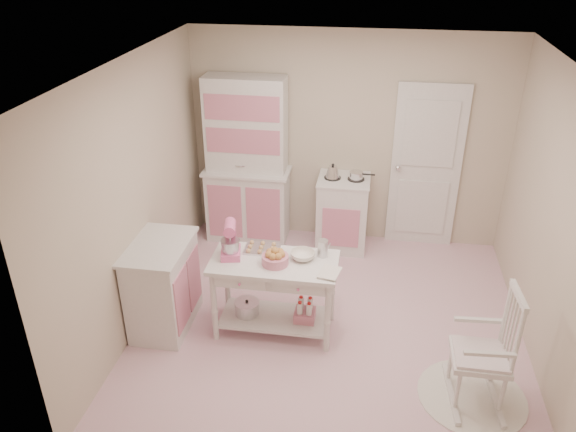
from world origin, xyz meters
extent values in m
plane|color=pink|center=(0.00, 0.00, 0.00)|extent=(3.80, 3.80, 0.00)
cube|color=white|center=(0.00, 0.00, 2.60)|extent=(3.80, 3.80, 0.04)
cube|color=beige|center=(0.00, 1.90, 1.30)|extent=(3.80, 0.04, 2.60)
cube|color=beige|center=(0.00, -1.90, 1.30)|extent=(3.80, 0.04, 2.60)
cube|color=beige|center=(-1.90, 0.00, 1.30)|extent=(0.04, 3.80, 2.60)
cube|color=beige|center=(1.90, 0.00, 1.30)|extent=(0.04, 3.80, 2.60)
cube|color=silver|center=(0.95, 1.87, 1.02)|extent=(0.82, 0.05, 2.04)
cube|color=silver|center=(-1.21, 1.66, 1.04)|extent=(1.06, 0.50, 2.08)
cube|color=silver|center=(-0.01, 1.61, 0.46)|extent=(0.62, 0.57, 0.92)
cube|color=silver|center=(-1.63, -0.24, 0.46)|extent=(0.54, 0.84, 0.92)
cylinder|color=white|center=(1.30, -0.79, 0.01)|extent=(0.92, 0.92, 0.01)
cube|color=silver|center=(1.30, -0.79, 0.55)|extent=(0.53, 0.75, 1.10)
cube|color=silver|center=(-0.53, -0.15, 0.40)|extent=(1.20, 0.60, 0.80)
cube|color=pink|center=(-0.95, -0.13, 0.97)|extent=(0.25, 0.31, 0.34)
cube|color=silver|center=(-0.68, 0.03, 0.81)|extent=(0.34, 0.24, 0.02)
cylinder|color=#D07891|center=(-0.51, -0.20, 0.85)|extent=(0.25, 0.25, 0.09)
imported|color=silver|center=(-0.27, -0.07, 0.84)|extent=(0.23, 0.23, 0.07)
cylinder|color=silver|center=(-0.09, 0.01, 0.89)|extent=(0.10, 0.10, 0.17)
imported|color=silver|center=(-0.08, -0.27, 0.81)|extent=(0.22, 0.27, 0.02)
camera|label=1|loc=(0.30, -4.55, 3.60)|focal=35.00mm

